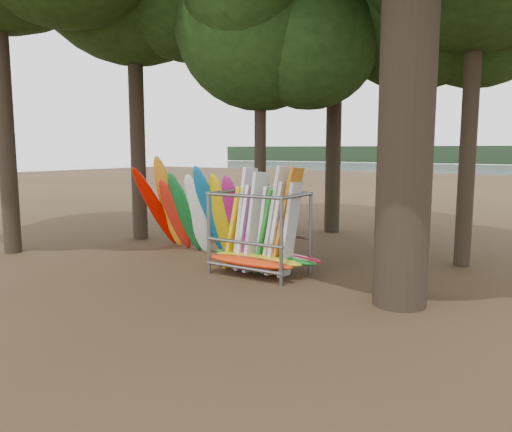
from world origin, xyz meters
The scene contains 5 objects.
ground centered at (0.00, 0.00, 0.00)m, with size 120.00×120.00×0.00m, color #47331E.
lake centered at (0.00, 60.00, 0.00)m, with size 160.00×160.00×0.00m, color gray.
oak_5 centered at (-1.07, 3.55, 7.16)m, with size 6.21×6.21×9.88m.
kayak_row centered at (-2.40, 1.68, 1.34)m, with size 3.85×2.07×3.20m.
storage_rack centered at (0.76, 0.72, 1.01)m, with size 3.20×1.54×2.87m.
Camera 1 is at (7.77, -10.13, 3.27)m, focal length 35.00 mm.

